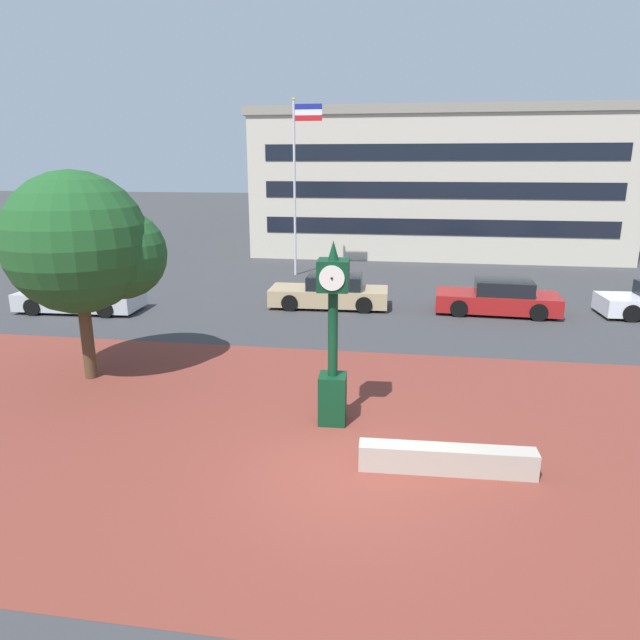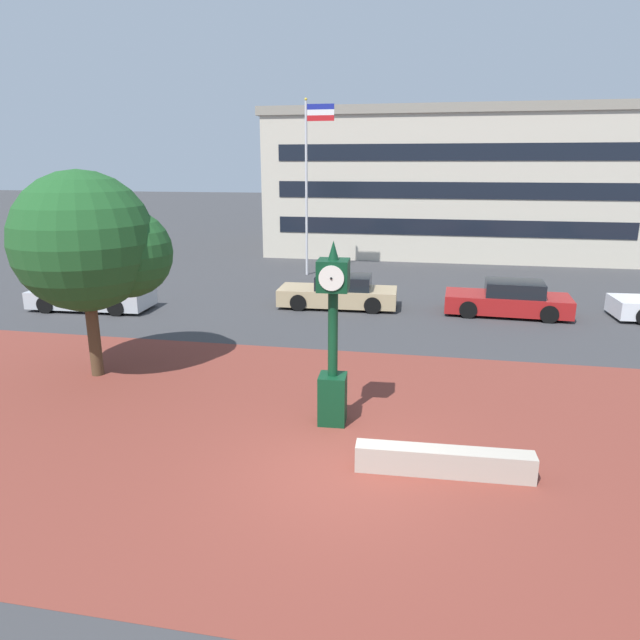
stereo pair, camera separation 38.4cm
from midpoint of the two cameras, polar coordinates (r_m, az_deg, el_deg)
name	(u,v)px [view 1 (the left image)]	position (r m, az deg, el deg)	size (l,w,h in m)	color
ground_plane	(348,472)	(10.79, 1.78, -15.00)	(200.00, 200.00, 0.00)	#38383A
plaza_brick_paving	(356,436)	(12.07, 2.68, -11.51)	(44.00, 10.92, 0.01)	brown
planter_wall	(447,459)	(10.88, 11.58, -13.55)	(3.20, 0.40, 0.50)	#ADA393
street_clock	(333,344)	(11.98, 0.37, -2.46)	(0.67, 0.75, 3.98)	#0C381E
plaza_tree	(86,246)	(15.55, -23.04, 6.89)	(3.81, 3.54, 5.34)	#4C3823
car_street_near	(330,293)	(22.31, 0.53, 2.74)	(4.64, 1.95, 1.28)	tan
car_street_far	(498,298)	(22.36, 16.97, 2.09)	(4.57, 2.10, 1.28)	maroon
car_street_distant	(81,297)	(23.60, -23.27, 2.18)	(4.66, 2.01, 1.28)	#B7BABF
flagpole_primary	(297,177)	(28.54, -2.74, 14.13)	(1.43, 0.14, 8.46)	silver
civic_building	(434,182)	(39.11, 11.09, 13.43)	(22.10, 12.89, 8.59)	beige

